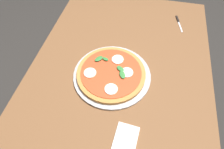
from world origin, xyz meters
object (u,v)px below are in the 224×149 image
knife (178,22)px  napkin (125,140)px  dining_table (119,83)px  pizza (111,73)px  serving_tray (112,75)px

knife → napkin: bearing=165.8°
dining_table → pizza: pizza is taller
serving_tray → napkin: bearing=-158.2°
dining_table → pizza: size_ratio=4.06×
pizza → knife: bearing=-33.2°
pizza → dining_table: bearing=-46.2°
dining_table → pizza: (-0.03, 0.04, 0.13)m
napkin → knife: napkin is taller
serving_tray → napkin: size_ratio=2.92×
knife → pizza: bearing=146.8°
napkin → serving_tray: bearing=21.8°
serving_tray → knife: 0.58m
napkin → dining_table: bearing=14.9°
dining_table → serving_tray: serving_tray is taller
dining_table → pizza: bearing=133.8°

